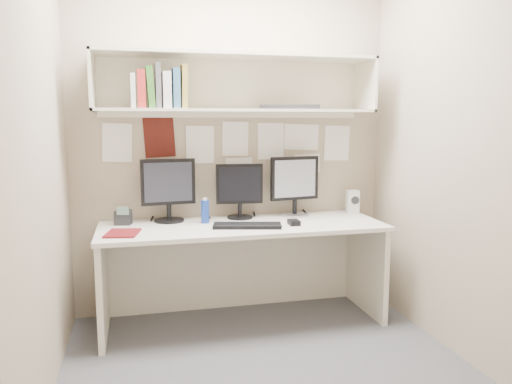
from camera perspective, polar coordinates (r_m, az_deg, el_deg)
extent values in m
cube|color=#4B4A50|center=(3.20, 1.07, -18.96)|extent=(2.40, 2.00, 0.01)
cube|color=tan|center=(3.82, -2.69, 5.79)|extent=(2.40, 0.02, 2.60)
cube|color=tan|center=(1.90, 8.83, 3.30)|extent=(2.40, 0.02, 2.60)
cube|color=tan|center=(2.80, -23.44, 4.25)|extent=(0.02, 2.00, 2.60)
cube|color=tan|center=(3.36, 21.41, 4.91)|extent=(0.02, 2.00, 2.60)
cube|color=silver|center=(3.55, -1.52, -3.93)|extent=(2.00, 0.70, 0.03)
cube|color=silver|center=(3.95, -2.51, -8.13)|extent=(1.96, 0.02, 0.70)
cube|color=silver|center=(3.63, -2.12, 9.30)|extent=(2.00, 0.38, 0.02)
cube|color=silver|center=(3.66, -2.16, 15.26)|extent=(2.00, 0.38, 0.02)
cube|color=silver|center=(3.82, -2.69, 12.09)|extent=(2.00, 0.02, 0.40)
cube|color=silver|center=(3.58, -18.24, 11.96)|extent=(0.02, 0.38, 0.40)
cube|color=silver|center=(3.96, 12.36, 11.78)|extent=(0.02, 0.38, 0.40)
cylinder|color=black|center=(3.69, -9.89, -3.21)|extent=(0.22, 0.22, 0.02)
cylinder|color=black|center=(3.68, -9.91, -2.27)|extent=(0.04, 0.04, 0.11)
cube|color=black|center=(3.66, -10.01, 1.15)|extent=(0.39, 0.07, 0.33)
cube|color=black|center=(3.64, -9.99, 1.11)|extent=(0.34, 0.04, 0.28)
cylinder|color=black|center=(3.76, -1.86, -2.90)|extent=(0.19, 0.19, 0.01)
cylinder|color=black|center=(3.75, -1.86, -2.07)|extent=(0.03, 0.03, 0.10)
cube|color=black|center=(3.73, -1.91, 0.95)|extent=(0.35, 0.07, 0.30)
cube|color=black|center=(3.71, -1.85, 0.91)|extent=(0.31, 0.03, 0.25)
cylinder|color=#A5A5AA|center=(3.87, 4.44, -2.59)|extent=(0.22, 0.22, 0.02)
cylinder|color=black|center=(3.86, 4.45, -1.69)|extent=(0.04, 0.04, 0.11)
cube|color=black|center=(3.84, 4.43, 1.58)|extent=(0.39, 0.09, 0.33)
cube|color=#BCBCC1|center=(3.82, 4.52, 1.55)|extent=(0.34, 0.05, 0.28)
cube|color=black|center=(3.44, -1.01, -3.86)|extent=(0.49, 0.27, 0.02)
cube|color=black|center=(3.53, 4.35, -3.49)|extent=(0.07, 0.12, 0.03)
cube|color=beige|center=(4.03, 10.97, -1.08)|extent=(0.11, 0.11, 0.18)
cylinder|color=black|center=(3.98, 11.27, -0.93)|extent=(0.06, 0.02, 0.06)
cylinder|color=navy|center=(3.59, -5.85, -2.24)|extent=(0.06, 0.06, 0.17)
cylinder|color=white|center=(3.57, -5.87, -0.85)|extent=(0.03, 0.03, 0.02)
cube|color=maroon|center=(3.35, -15.01, -4.57)|extent=(0.25, 0.28, 0.01)
cube|color=black|center=(3.65, -14.94, -2.82)|extent=(0.13, 0.11, 0.10)
cube|color=#4C6659|center=(3.59, -14.98, -2.10)|extent=(0.08, 0.03, 0.06)
cube|color=silver|center=(3.50, -13.87, 11.12)|extent=(0.03, 0.19, 0.23)
cube|color=#AD2220|center=(3.50, -12.98, 11.35)|extent=(0.05, 0.19, 0.25)
cube|color=#2E6421|center=(3.51, -11.98, 11.58)|extent=(0.04, 0.19, 0.28)
cube|color=#4B4A4F|center=(3.51, -11.14, 11.81)|extent=(0.03, 0.19, 0.30)
cube|color=beige|center=(3.51, -10.18, 11.36)|extent=(0.06, 0.19, 0.24)
cube|color=#31587C|center=(3.52, -9.14, 11.58)|extent=(0.05, 0.19, 0.27)
cube|color=olive|center=(3.52, -8.25, 11.79)|extent=(0.04, 0.19, 0.29)
cube|color=black|center=(3.70, 3.88, 9.65)|extent=(0.46, 0.29, 0.03)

